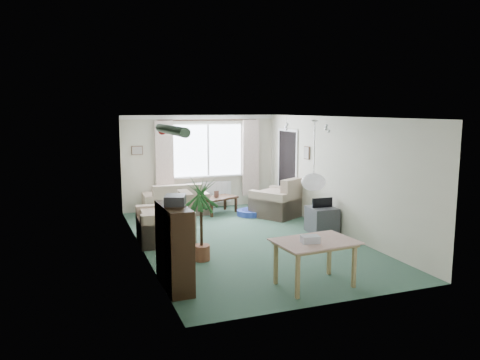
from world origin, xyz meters
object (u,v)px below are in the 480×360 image
object	(u,v)px
bookshelf	(174,247)
tv_cube	(322,220)
houseplant	(201,219)
dining_table	(315,264)
pet_bed	(251,213)
armchair_left	(165,217)
sofa	(175,199)
coffee_table	(219,205)
armchair_corner	(278,197)

from	to	relation	value
bookshelf	tv_cube	xyz separation A→B (m)	(3.54, 1.95, -0.34)
houseplant	dining_table	bearing A→B (deg)	-54.12
bookshelf	pet_bed	xyz separation A→B (m)	(2.73, 3.93, -0.54)
dining_table	armchair_left	bearing A→B (deg)	117.50
sofa	pet_bed	world-z (taller)	sofa
pet_bed	coffee_table	bearing A→B (deg)	142.42
tv_cube	pet_bed	world-z (taller)	tv_cube
coffee_table	dining_table	xyz separation A→B (m)	(-0.16, -5.06, 0.13)
dining_table	pet_bed	distance (m)	4.63
pet_bed	sofa	bearing A→B (deg)	154.60
tv_cube	pet_bed	xyz separation A→B (m)	(-0.81, 1.98, -0.20)
armchair_left	coffee_table	distance (m)	2.68
sofa	coffee_table	distance (m)	1.07
coffee_table	pet_bed	size ratio (longest dim) A/B	1.34
sofa	coffee_table	size ratio (longest dim) A/B	1.70
sofa	armchair_left	bearing A→B (deg)	75.36
houseplant	pet_bed	bearing A→B (deg)	54.63
sofa	houseplant	xyz separation A→B (m)	(-0.36, -3.66, 0.33)
bookshelf	dining_table	world-z (taller)	bookshelf
pet_bed	tv_cube	bearing A→B (deg)	-67.74
coffee_table	pet_bed	xyz separation A→B (m)	(0.66, -0.50, -0.14)
sofa	armchair_corner	distance (m)	2.49
armchair_corner	bookshelf	xyz separation A→B (m)	(-3.32, -3.66, 0.14)
tv_cube	sofa	bearing A→B (deg)	134.74
bookshelf	armchair_left	bearing A→B (deg)	79.90
coffee_table	bookshelf	bearing A→B (deg)	-115.11
sofa	armchair_left	distance (m)	2.43
dining_table	pet_bed	bearing A→B (deg)	79.90
armchair_corner	tv_cube	distance (m)	1.73
dining_table	sofa	bearing A→B (deg)	99.14
tv_cube	pet_bed	size ratio (longest dim) A/B	0.87
sofa	tv_cube	distance (m)	3.72
sofa	dining_table	size ratio (longest dim) A/B	1.46
sofa	bookshelf	world-z (taller)	bookshelf
pet_bed	bookshelf	bearing A→B (deg)	-124.83
armchair_left	armchair_corner	bearing A→B (deg)	115.54
tv_cube	pet_bed	bearing A→B (deg)	115.15
dining_table	pet_bed	world-z (taller)	dining_table
coffee_table	bookshelf	size ratio (longest dim) A/B	0.75
armchair_corner	armchair_left	distance (m)	3.23
sofa	armchair_corner	bearing A→B (deg)	157.41
pet_bed	dining_table	bearing A→B (deg)	-100.10
coffee_table	bookshelf	distance (m)	4.91
houseplant	dining_table	xyz separation A→B (m)	(1.22, -1.69, -0.38)
armchair_left	dining_table	distance (m)	3.43
bookshelf	houseplant	size ratio (longest dim) A/B	0.85
sofa	armchair_left	xyz separation A→B (m)	(-0.72, -2.31, 0.09)
sofa	pet_bed	size ratio (longest dim) A/B	2.29
sofa	pet_bed	bearing A→B (deg)	157.21
sofa	houseplant	world-z (taller)	houseplant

